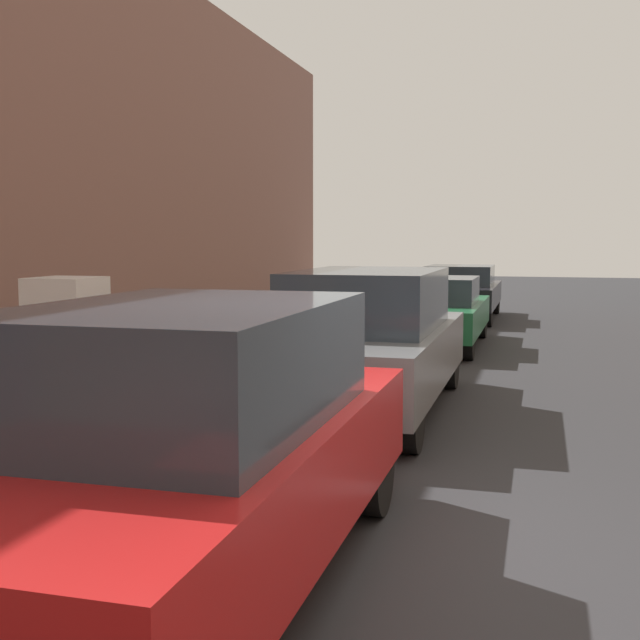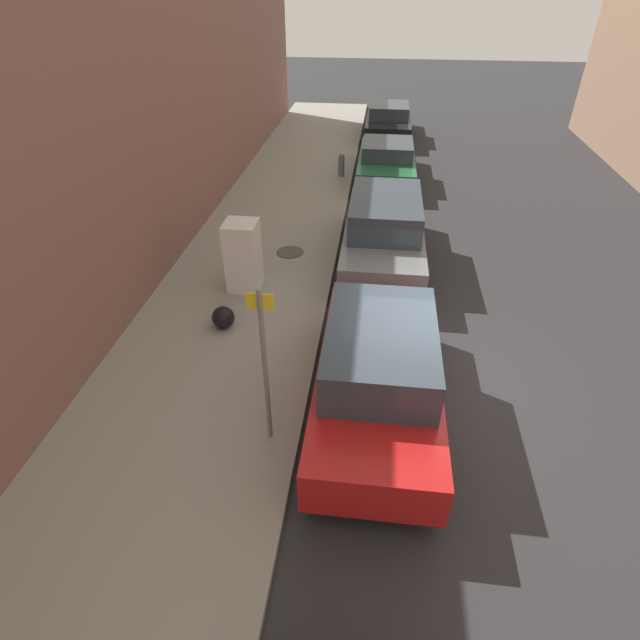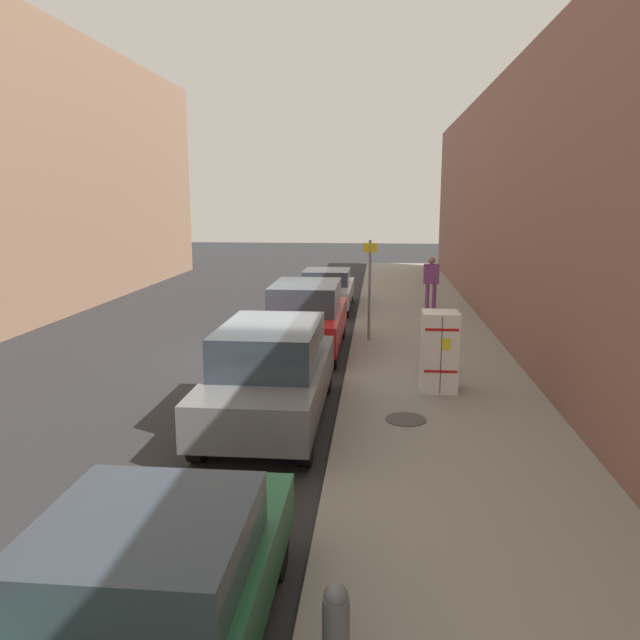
{
  "view_description": "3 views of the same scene",
  "coord_description": "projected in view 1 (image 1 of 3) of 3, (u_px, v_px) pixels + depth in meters",
  "views": [
    {
      "loc": [
        1.11,
        -5.06,
        2.14
      ],
      "look_at": [
        -1.34,
        3.83,
        1.18
      ],
      "focal_mm": 45.0,
      "sensor_mm": 36.0,
      "label": 1
    },
    {
      "loc": [
        -1.09,
        -6.77,
        6.06
      ],
      "look_at": [
        -1.95,
        0.26,
        1.07
      ],
      "focal_mm": 28.0,
      "sensor_mm": 36.0,
      "label": 2
    },
    {
      "loc": [
        -2.74,
        14.79,
        3.86
      ],
      "look_at": [
        -1.56,
        2.33,
        1.41
      ],
      "focal_mm": 35.0,
      "sensor_mm": 36.0,
      "label": 3
    }
  ],
  "objects": [
    {
      "name": "parked_sedan_green",
      "position": [
        433.0,
        311.0,
        15.64
      ],
      "size": [
        1.88,
        4.37,
        1.37
      ],
      "color": "#1E6038",
      "rests_on": "ground"
    },
    {
      "name": "parked_suv_gray",
      "position": [
        368.0,
        339.0,
        9.8
      ],
      "size": [
        1.86,
        4.74,
        1.74
      ],
      "color": "slate",
      "rests_on": "ground"
    },
    {
      "name": "discarded_refrigerator",
      "position": [
        68.0,
        348.0,
        8.93
      ],
      "size": [
        0.7,
        0.71,
        1.58
      ],
      "color": "white",
      "rests_on": "sidewalk_slab"
    },
    {
      "name": "parked_sedan_dark",
      "position": [
        461.0,
        291.0,
        20.94
      ],
      "size": [
        1.86,
        4.59,
        1.41
      ],
      "color": "black",
      "rests_on": "ground"
    },
    {
      "name": "fire_hydrant",
      "position": [
        355.0,
        318.0,
        15.97
      ],
      "size": [
        0.22,
        0.22,
        0.79
      ],
      "color": "slate",
      "rests_on": "sidewalk_slab"
    },
    {
      "name": "ground_plane",
      "position": [
        361.0,
        557.0,
        5.37
      ],
      "size": [
        80.0,
        80.0,
        0.0
      ],
      "primitive_type": "plane",
      "color": "#28282B"
    },
    {
      "name": "manhole_cover",
      "position": [
        194.0,
        391.0,
        10.54
      ],
      "size": [
        0.7,
        0.7,
        0.02
      ],
      "primitive_type": "cylinder",
      "color": "#47443F",
      "rests_on": "sidewalk_slab"
    },
    {
      "name": "parked_suv_red",
      "position": [
        185.0,
        446.0,
        4.76
      ],
      "size": [
        1.87,
        4.48,
        1.75
      ],
      "color": "red",
      "rests_on": "ground"
    }
  ]
}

